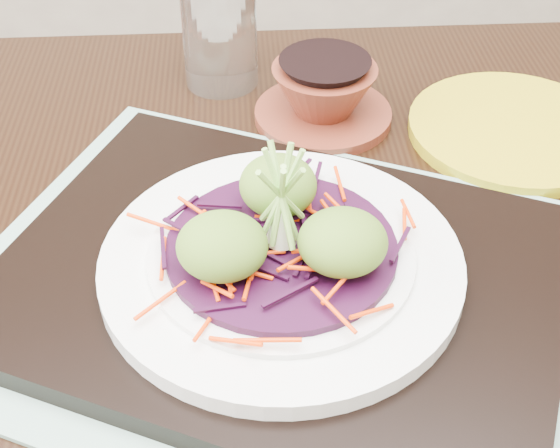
{
  "coord_description": "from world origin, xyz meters",
  "views": [
    {
      "loc": [
        0.01,
        -0.37,
        1.22
      ],
      "look_at": [
        0.03,
        0.09,
        0.83
      ],
      "focal_mm": 50.0,
      "sensor_mm": 36.0,
      "label": 1
    }
  ],
  "objects_px": {
    "serving_tray": "(281,279)",
    "dining_table": "(246,344)",
    "water_glass": "(220,34)",
    "yellow_plate": "(513,130)",
    "terracotta_bowl_set": "(324,97)",
    "white_plate": "(281,262)"
  },
  "relations": [
    {
      "from": "serving_tray",
      "to": "water_glass",
      "type": "height_order",
      "value": "water_glass"
    },
    {
      "from": "white_plate",
      "to": "water_glass",
      "type": "relative_size",
      "value": 2.44
    },
    {
      "from": "terracotta_bowl_set",
      "to": "yellow_plate",
      "type": "distance_m",
      "value": 0.19
    },
    {
      "from": "serving_tray",
      "to": "yellow_plate",
      "type": "height_order",
      "value": "serving_tray"
    },
    {
      "from": "dining_table",
      "to": "water_glass",
      "type": "relative_size",
      "value": 11.01
    },
    {
      "from": "terracotta_bowl_set",
      "to": "dining_table",
      "type": "bearing_deg",
      "value": -112.07
    },
    {
      "from": "dining_table",
      "to": "water_glass",
      "type": "distance_m",
      "value": 0.33
    },
    {
      "from": "dining_table",
      "to": "terracotta_bowl_set",
      "type": "distance_m",
      "value": 0.26
    },
    {
      "from": "water_glass",
      "to": "yellow_plate",
      "type": "relative_size",
      "value": 0.54
    },
    {
      "from": "serving_tray",
      "to": "dining_table",
      "type": "bearing_deg",
      "value": 154.23
    },
    {
      "from": "dining_table",
      "to": "yellow_plate",
      "type": "xyz_separation_m",
      "value": [
        0.27,
        0.17,
        0.11
      ]
    },
    {
      "from": "dining_table",
      "to": "serving_tray",
      "type": "distance_m",
      "value": 0.13
    },
    {
      "from": "yellow_plate",
      "to": "white_plate",
      "type": "bearing_deg",
      "value": -139.35
    },
    {
      "from": "dining_table",
      "to": "serving_tray",
      "type": "relative_size",
      "value": 2.93
    },
    {
      "from": "white_plate",
      "to": "terracotta_bowl_set",
      "type": "bearing_deg",
      "value": 77.36
    },
    {
      "from": "water_glass",
      "to": "terracotta_bowl_set",
      "type": "bearing_deg",
      "value": -38.21
    },
    {
      "from": "serving_tray",
      "to": "yellow_plate",
      "type": "relative_size",
      "value": 2.04
    },
    {
      "from": "water_glass",
      "to": "yellow_plate",
      "type": "xyz_separation_m",
      "value": [
        0.29,
        -0.12,
        -0.05
      ]
    },
    {
      "from": "serving_tray",
      "to": "white_plate",
      "type": "height_order",
      "value": "white_plate"
    },
    {
      "from": "terracotta_bowl_set",
      "to": "water_glass",
      "type": "bearing_deg",
      "value": 141.79
    },
    {
      "from": "yellow_plate",
      "to": "water_glass",
      "type": "bearing_deg",
      "value": 157.57
    },
    {
      "from": "water_glass",
      "to": "white_plate",
      "type": "bearing_deg",
      "value": -81.58
    }
  ]
}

